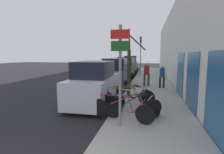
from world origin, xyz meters
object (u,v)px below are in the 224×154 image
Objects in this scene: signpost at (120,70)px; parked_car_0 at (95,84)px; parked_car_1 at (116,73)px; traffic_light at (141,50)px; bicycle_3 at (128,99)px; bicycle_4 at (126,97)px; bicycle_2 at (134,103)px; bicycle_1 at (134,107)px; parked_car_3 at (131,65)px; street_tree at (129,67)px; pedestrian_near at (162,75)px; pedestrian_far at (147,72)px; bicycle_0 at (121,109)px; parked_car_2 at (126,68)px.

parked_car_0 is (-1.78, 2.99, -1.01)m from signpost.
parked_car_1 is 7.75m from traffic_light.
bicycle_3 is 0.97× the size of bicycle_4.
parked_car_1 reaches higher than bicycle_2.
bicycle_1 is at bearing 169.43° from bicycle_3.
bicycle_3 is at bearing 64.34° from bicycle_2.
bicycle_2 is 7.24m from parked_car_1.
parked_car_3 is (-2.07, 18.04, 0.51)m from bicycle_2.
street_tree is at bearing -85.41° from parked_car_3.
bicycle_1 is at bearing -84.59° from parked_car_3.
pedestrian_near is at bearing -34.83° from bicycle_1.
bicycle_4 is (-0.47, 1.35, 0.04)m from bicycle_1.
street_tree is (-0.92, -3.62, 0.63)m from pedestrian_far.
pedestrian_far reaches higher than bicycle_0.
parked_car_3 is at bearing -23.83° from bicycle_3.
bicycle_2 is at bearing -119.80° from pedestrian_near.
street_tree reaches higher than parked_car_1.
bicycle_4 is at bearing -2.81° from bicycle_1.
parked_car_0 is at bearing 87.38° from bicycle_2.
parked_car_0 is at bearing -87.37° from parked_car_2.
bicycle_3 is (0.05, 1.93, -1.42)m from signpost.
signpost is at bearing -119.61° from pedestrian_near.
parked_car_2 reaches higher than bicycle_1.
pedestrian_near is (1.74, 5.24, 0.50)m from bicycle_3.
street_tree is at bearing -139.24° from pedestrian_near.
bicycle_3 is 1.43× the size of pedestrian_near.
parked_car_2 reaches higher than bicycle_2.
bicycle_0 is at bearing -120.99° from pedestrian_near.
pedestrian_near is at bearing 0.05° from bicycle_0.
parked_car_2 is (-1.61, 13.73, 0.45)m from bicycle_0.
bicycle_0 is 1.80m from bicycle_4.
bicycle_2 is 6.39m from pedestrian_far.
signpost is 14.37m from parked_car_2.
bicycle_2 is at bearing -6.96° from bicycle_0.
bicycle_3 is 0.41m from bicycle_4.
bicycle_1 is 0.44× the size of parked_car_2.
bicycle_0 is 0.51× the size of traffic_light.
bicycle_2 is at bearing -37.15° from parked_car_0.
parked_car_3 is (-1.73, 19.48, -0.93)m from signpost.
bicycle_0 is at bearing -80.05° from parked_car_2.
bicycle_2 is 18.17m from parked_car_3.
street_tree is (-0.54, 2.73, 1.25)m from bicycle_2.
bicycle_1 is 0.45× the size of traffic_light.
bicycle_2 is 5.93m from pedestrian_near.
bicycle_4 is 17.25m from parked_car_3.
signpost is 1.53m from bicycle_0.
pedestrian_far is (2.44, -11.69, 0.10)m from parked_car_3.
traffic_light reaches higher than bicycle_4.
bicycle_2 is 0.97m from bicycle_4.
signpost is 15.72m from traffic_light.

